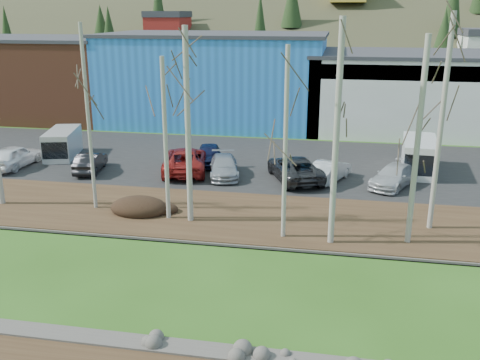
% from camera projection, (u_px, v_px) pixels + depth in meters
% --- Properties ---
extents(near_bank_rocks, '(80.00, 0.80, 0.50)m').
position_uv_depth(near_bank_rocks, '(151.00, 345.00, 17.08)').
color(near_bank_rocks, '#47423D').
rests_on(near_bank_rocks, ground).
extents(river, '(80.00, 8.00, 0.90)m').
position_uv_depth(river, '(186.00, 284.00, 20.92)').
color(river, '#13212E').
rests_on(river, ground).
extents(far_bank_rocks, '(80.00, 0.80, 0.46)m').
position_uv_depth(far_bank_rocks, '(210.00, 242.00, 24.76)').
color(far_bank_rocks, '#47423D').
rests_on(far_bank_rocks, ground).
extents(far_bank, '(80.00, 7.00, 0.15)m').
position_uv_depth(far_bank, '(225.00, 215.00, 27.74)').
color(far_bank, '#382616').
rests_on(far_bank, ground).
extents(parking_lot, '(80.00, 14.00, 0.14)m').
position_uv_depth(parking_lot, '(256.00, 162.00, 37.59)').
color(parking_lot, black).
rests_on(parking_lot, ground).
extents(building_brick, '(16.32, 12.24, 7.80)m').
position_uv_depth(building_brick, '(42.00, 77.00, 53.72)').
color(building_brick, brown).
rests_on(building_brick, ground).
extents(building_blue, '(20.40, 12.24, 8.30)m').
position_uv_depth(building_blue, '(217.00, 78.00, 50.52)').
color(building_blue, blue).
rests_on(building_blue, ground).
extents(building_white, '(18.36, 12.24, 6.80)m').
position_uv_depth(building_white, '(413.00, 91.00, 47.60)').
color(building_white, silver).
rests_on(building_white, ground).
extents(dirt_mound, '(3.04, 2.15, 0.60)m').
position_uv_depth(dirt_mound, '(139.00, 207.00, 27.92)').
color(dirt_mound, black).
rests_on(dirt_mound, far_bank).
extents(birch_1, '(0.19, 0.19, 9.56)m').
position_uv_depth(birch_1, '(88.00, 119.00, 27.24)').
color(birch_1, '#A9A399').
rests_on(birch_1, far_bank).
extents(birch_2, '(0.28, 0.28, 9.46)m').
position_uv_depth(birch_2, '(188.00, 128.00, 25.51)').
color(birch_2, '#A9A399').
rests_on(birch_2, far_bank).
extents(birch_3, '(0.22, 0.22, 8.06)m').
position_uv_depth(birch_3, '(165.00, 140.00, 26.04)').
color(birch_3, '#A9A399').
rests_on(birch_3, far_bank).
extents(birch_4, '(0.21, 0.21, 8.72)m').
position_uv_depth(birch_4, '(285.00, 145.00, 23.70)').
color(birch_4, '#A9A399').
rests_on(birch_4, far_bank).
extents(birch_5, '(0.27, 0.27, 9.88)m').
position_uv_depth(birch_5, '(336.00, 136.00, 22.88)').
color(birch_5, '#A9A399').
rests_on(birch_5, far_bank).
extents(birch_6, '(0.25, 0.25, 9.19)m').
position_uv_depth(birch_6, '(417.00, 144.00, 23.02)').
color(birch_6, '#A9A399').
rests_on(birch_6, far_bank).
extents(birch_7, '(0.24, 0.24, 10.08)m').
position_uv_depth(birch_7, '(441.00, 126.00, 24.48)').
color(birch_7, '#A9A399').
rests_on(birch_7, far_bank).
extents(car_0, '(1.90, 4.52, 1.53)m').
position_uv_depth(car_0, '(14.00, 156.00, 35.85)').
color(car_0, white).
rests_on(car_0, parking_lot).
extents(car_1, '(2.02, 4.05, 1.28)m').
position_uv_depth(car_1, '(90.00, 162.00, 34.94)').
color(car_1, black).
rests_on(car_1, parking_lot).
extents(car_2, '(3.73, 6.17, 1.60)m').
position_uv_depth(car_2, '(186.00, 160.00, 34.86)').
color(car_2, maroon).
rests_on(car_2, parking_lot).
extents(car_3, '(2.76, 4.67, 1.27)m').
position_uv_depth(car_3, '(224.00, 166.00, 33.98)').
color(car_3, '#9FA1A7').
rests_on(car_3, parking_lot).
extents(car_4, '(2.50, 4.24, 1.35)m').
position_uv_depth(car_4, '(209.00, 154.00, 36.63)').
color(car_4, '#151B42').
rests_on(car_4, parking_lot).
extents(car_5, '(2.84, 4.22, 1.32)m').
position_uv_depth(car_5, '(329.00, 170.00, 33.01)').
color(car_5, '#BDBDC0').
rests_on(car_5, parking_lot).
extents(car_6, '(4.33, 5.96, 1.51)m').
position_uv_depth(car_6, '(295.00, 168.00, 33.16)').
color(car_6, '#2B2B2E').
rests_on(car_6, parking_lot).
extents(car_7, '(3.58, 4.70, 1.27)m').
position_uv_depth(car_7, '(394.00, 176.00, 32.00)').
color(car_7, silver).
rests_on(car_7, parking_lot).
extents(van_white, '(2.47, 5.06, 2.14)m').
position_uv_depth(van_white, '(419.00, 157.00, 34.60)').
color(van_white, white).
rests_on(van_white, parking_lot).
extents(van_grey, '(2.87, 4.73, 1.93)m').
position_uv_depth(van_grey, '(62.00, 144.00, 38.37)').
color(van_grey, '#BABCBF').
rests_on(van_grey, parking_lot).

